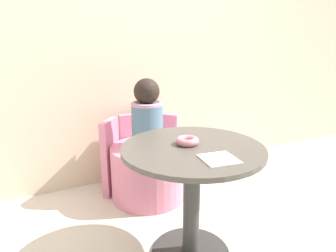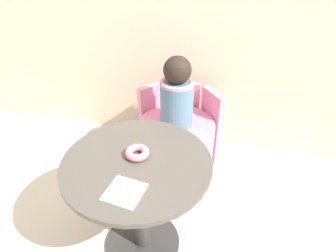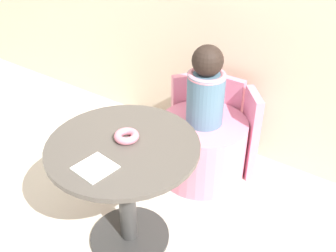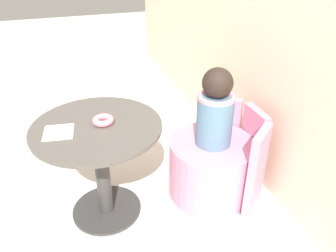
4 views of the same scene
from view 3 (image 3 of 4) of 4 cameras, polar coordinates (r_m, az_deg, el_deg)
ground_plane at (r=2.29m, az=-5.97°, el=-15.50°), size 12.00×12.00×0.00m
round_table at (r=1.95m, az=-6.31°, el=-6.96°), size 0.73×0.73×0.64m
tub_chair at (r=2.55m, az=5.02°, el=-3.22°), size 0.55×0.55×0.40m
booth_backrest at (r=2.66m, az=7.60°, el=0.80°), size 0.65×0.24×0.59m
child_figure at (r=2.31m, az=5.54°, el=5.50°), size 0.23×0.23×0.50m
donut at (r=1.86m, az=-6.05°, el=-1.47°), size 0.12×0.12×0.04m
paper_napkin at (r=1.72m, az=-10.53°, el=-5.96°), size 0.17×0.17×0.01m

